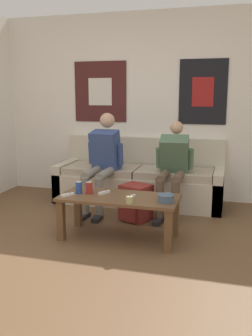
# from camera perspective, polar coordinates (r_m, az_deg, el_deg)

# --- Properties ---
(ground_plane) EXTENTS (18.00, 18.00, 0.00)m
(ground_plane) POSITION_cam_1_polar(r_m,az_deg,el_deg) (3.42, -8.22, -13.99)
(ground_plane) COLOR brown
(wall_back) EXTENTS (10.00, 0.07, 2.55)m
(wall_back) POSITION_cam_1_polar(r_m,az_deg,el_deg) (5.33, 1.84, 9.33)
(wall_back) COLOR white
(wall_back) RESTS_ON ground_plane
(couch) EXTENTS (2.22, 0.75, 0.86)m
(couch) POSITION_cam_1_polar(r_m,az_deg,el_deg) (5.08, 2.04, -2.04)
(couch) COLOR beige
(couch) RESTS_ON ground_plane
(coffee_table) EXTENTS (1.20, 0.54, 0.44)m
(coffee_table) POSITION_cam_1_polar(r_m,az_deg,el_deg) (3.80, -1.07, -5.47)
(coffee_table) COLOR brown
(coffee_table) RESTS_ON ground_plane
(person_seated_adult) EXTENTS (0.47, 0.88, 1.21)m
(person_seated_adult) POSITION_cam_1_polar(r_m,az_deg,el_deg) (4.72, -3.58, 1.44)
(person_seated_adult) COLOR gray
(person_seated_adult) RESTS_ON ground_plane
(person_seated_teen) EXTENTS (0.47, 0.87, 1.12)m
(person_seated_teen) POSITION_cam_1_polar(r_m,az_deg,el_deg) (4.56, 7.15, 0.47)
(person_seated_teen) COLOR brown
(person_seated_teen) RESTS_ON ground_plane
(backpack) EXTENTS (0.40, 0.39, 0.42)m
(backpack) POSITION_cam_1_polar(r_m,az_deg,el_deg) (4.38, 1.43, -5.39)
(backpack) COLOR maroon
(backpack) RESTS_ON ground_plane
(ceramic_bowl) EXTENTS (0.16, 0.16, 0.08)m
(ceramic_bowl) POSITION_cam_1_polar(r_m,az_deg,el_deg) (3.59, 6.11, -4.53)
(ceramic_bowl) COLOR #475B75
(ceramic_bowl) RESTS_ON coffee_table
(pillar_candle) EXTENTS (0.06, 0.06, 0.08)m
(pillar_candle) POSITION_cam_1_polar(r_m,az_deg,el_deg) (3.52, 0.57, -4.89)
(pillar_candle) COLOR tan
(pillar_candle) RESTS_ON coffee_table
(drink_can_blue) EXTENTS (0.07, 0.07, 0.12)m
(drink_can_blue) POSITION_cam_1_polar(r_m,az_deg,el_deg) (3.90, -7.21, -2.97)
(drink_can_blue) COLOR #28479E
(drink_can_blue) RESTS_ON coffee_table
(drink_can_red) EXTENTS (0.07, 0.07, 0.12)m
(drink_can_red) POSITION_cam_1_polar(r_m,az_deg,el_deg) (3.87, -5.60, -3.04)
(drink_can_red) COLOR maroon
(drink_can_red) RESTS_ON coffee_table
(game_controller_near_left) EXTENTS (0.09, 0.14, 0.03)m
(game_controller_near_left) POSITION_cam_1_polar(r_m,az_deg,el_deg) (3.88, -3.35, -3.73)
(game_controller_near_left) COLOR white
(game_controller_near_left) RESTS_ON coffee_table
(game_controller_near_right) EXTENTS (0.10, 0.14, 0.03)m
(game_controller_near_right) POSITION_cam_1_polar(r_m,az_deg,el_deg) (3.83, -8.89, -4.04)
(game_controller_near_right) COLOR white
(game_controller_near_right) RESTS_ON coffee_table
(game_controller_far_center) EXTENTS (0.06, 0.15, 0.03)m
(game_controller_far_center) POSITION_cam_1_polar(r_m,az_deg,el_deg) (3.71, 0.76, -4.43)
(game_controller_far_center) COLOR white
(game_controller_far_center) RESTS_ON coffee_table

